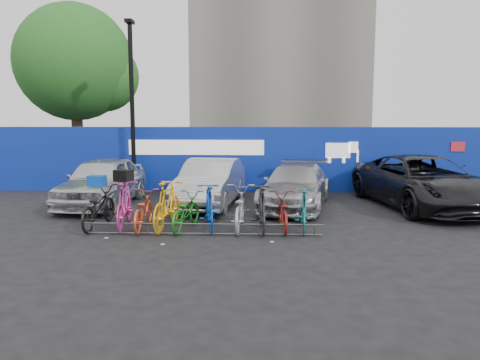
{
  "coord_description": "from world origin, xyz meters",
  "views": [
    {
      "loc": [
        1.26,
        -11.25,
        2.76
      ],
      "look_at": [
        0.77,
        2.0,
        0.97
      ],
      "focal_mm": 35.0,
      "sensor_mm": 36.0,
      "label": 1
    }
  ],
  "objects_px": {
    "car_3": "(423,182)",
    "bike_9": "(304,210)",
    "bike_0": "(98,207)",
    "bike_rack": "(203,229)",
    "bike_2": "(143,210)",
    "car_1": "(210,183)",
    "tree": "(80,66)",
    "bike_8": "(283,212)",
    "car_0": "(102,181)",
    "bike_7": "(262,208)",
    "bike_1": "(124,205)",
    "bike_4": "(186,211)",
    "car_2": "(296,186)",
    "bike_5": "(209,207)",
    "bike_3": "(167,205)",
    "lamppost": "(132,103)",
    "bike_6": "(239,208)"
  },
  "relations": [
    {
      "from": "bike_3",
      "to": "bike_0",
      "type": "bearing_deg",
      "value": 4.02
    },
    {
      "from": "bike_1",
      "to": "bike_2",
      "type": "distance_m",
      "value": 0.52
    },
    {
      "from": "car_3",
      "to": "bike_9",
      "type": "bearing_deg",
      "value": -151.75
    },
    {
      "from": "tree",
      "to": "bike_8",
      "type": "relative_size",
      "value": 4.51
    },
    {
      "from": "tree",
      "to": "car_1",
      "type": "bearing_deg",
      "value": -46.36
    },
    {
      "from": "car_3",
      "to": "bike_5",
      "type": "bearing_deg",
      "value": -163.94
    },
    {
      "from": "car_3",
      "to": "bike_9",
      "type": "relative_size",
      "value": 3.33
    },
    {
      "from": "tree",
      "to": "bike_7",
      "type": "xyz_separation_m",
      "value": [
        8.15,
        -10.14,
        -4.51
      ]
    },
    {
      "from": "bike_0",
      "to": "bike_7",
      "type": "relative_size",
      "value": 1.06
    },
    {
      "from": "bike_4",
      "to": "car_2",
      "type": "bearing_deg",
      "value": -121.48
    },
    {
      "from": "car_0",
      "to": "car_1",
      "type": "height_order",
      "value": "car_0"
    },
    {
      "from": "car_0",
      "to": "car_2",
      "type": "relative_size",
      "value": 0.98
    },
    {
      "from": "tree",
      "to": "bike_3",
      "type": "relative_size",
      "value": 3.88
    },
    {
      "from": "lamppost",
      "to": "bike_2",
      "type": "height_order",
      "value": "lamppost"
    },
    {
      "from": "bike_1",
      "to": "bike_3",
      "type": "xyz_separation_m",
      "value": [
        1.1,
        -0.11,
        0.01
      ]
    },
    {
      "from": "car_1",
      "to": "car_3",
      "type": "bearing_deg",
      "value": 6.07
    },
    {
      "from": "tree",
      "to": "bike_4",
      "type": "distance_m",
      "value": 12.73
    },
    {
      "from": "bike_7",
      "to": "car_0",
      "type": "bearing_deg",
      "value": -35.68
    },
    {
      "from": "lamppost",
      "to": "bike_rack",
      "type": "xyz_separation_m",
      "value": [
        3.2,
        -6.0,
        -3.11
      ]
    },
    {
      "from": "bike_4",
      "to": "bike_9",
      "type": "height_order",
      "value": "bike_9"
    },
    {
      "from": "car_1",
      "to": "bike_0",
      "type": "xyz_separation_m",
      "value": [
        -2.52,
        -3.04,
        -0.2
      ]
    },
    {
      "from": "bike_1",
      "to": "bike_5",
      "type": "bearing_deg",
      "value": 172.43
    },
    {
      "from": "bike_2",
      "to": "bike_8",
      "type": "relative_size",
      "value": 1.04
    },
    {
      "from": "bike_2",
      "to": "bike_6",
      "type": "bearing_deg",
      "value": -178.88
    },
    {
      "from": "bike_7",
      "to": "bike_9",
      "type": "height_order",
      "value": "bike_7"
    },
    {
      "from": "car_1",
      "to": "bike_2",
      "type": "bearing_deg",
      "value": -105.98
    },
    {
      "from": "bike_9",
      "to": "bike_8",
      "type": "bearing_deg",
      "value": 6.73
    },
    {
      "from": "car_0",
      "to": "bike_5",
      "type": "height_order",
      "value": "car_0"
    },
    {
      "from": "bike_7",
      "to": "bike_4",
      "type": "bearing_deg",
      "value": -5.42
    },
    {
      "from": "lamppost",
      "to": "bike_1",
      "type": "relative_size",
      "value": 3.11
    },
    {
      "from": "car_3",
      "to": "bike_2",
      "type": "bearing_deg",
      "value": -168.42
    },
    {
      "from": "tree",
      "to": "bike_2",
      "type": "relative_size",
      "value": 4.34
    },
    {
      "from": "car_2",
      "to": "bike_0",
      "type": "bearing_deg",
      "value": -138.02
    },
    {
      "from": "bike_rack",
      "to": "bike_2",
      "type": "xyz_separation_m",
      "value": [
        -1.57,
        0.61,
        0.31
      ]
    },
    {
      "from": "bike_0",
      "to": "bike_4",
      "type": "relative_size",
      "value": 1.14
    },
    {
      "from": "bike_1",
      "to": "bike_7",
      "type": "relative_size",
      "value": 1.05
    },
    {
      "from": "bike_1",
      "to": "bike_rack",
      "type": "bearing_deg",
      "value": 154.67
    },
    {
      "from": "bike_2",
      "to": "bike_5",
      "type": "xyz_separation_m",
      "value": [
        1.65,
        0.06,
        0.09
      ]
    },
    {
      "from": "bike_0",
      "to": "bike_rack",
      "type": "bearing_deg",
      "value": 168.67
    },
    {
      "from": "car_3",
      "to": "bike_8",
      "type": "xyz_separation_m",
      "value": [
        -4.42,
        -3.03,
        -0.34
      ]
    },
    {
      "from": "tree",
      "to": "bike_1",
      "type": "bearing_deg",
      "value": -64.58
    },
    {
      "from": "bike_3",
      "to": "bike_4",
      "type": "distance_m",
      "value": 0.48
    },
    {
      "from": "car_3",
      "to": "bike_2",
      "type": "distance_m",
      "value": 8.44
    },
    {
      "from": "car_1",
      "to": "bike_2",
      "type": "distance_m",
      "value": 3.45
    },
    {
      "from": "bike_2",
      "to": "bike_7",
      "type": "bearing_deg",
      "value": 177.51
    },
    {
      "from": "bike_5",
      "to": "bike_9",
      "type": "xyz_separation_m",
      "value": [
        2.33,
        -0.04,
        -0.04
      ]
    },
    {
      "from": "car_0",
      "to": "bike_0",
      "type": "relative_size",
      "value": 2.28
    },
    {
      "from": "car_2",
      "to": "bike_3",
      "type": "relative_size",
      "value": 2.27
    },
    {
      "from": "bike_1",
      "to": "bike_4",
      "type": "xyz_separation_m",
      "value": [
        1.56,
        -0.14,
        -0.13
      ]
    },
    {
      "from": "bike_1",
      "to": "bike_4",
      "type": "bearing_deg",
      "value": 168.96
    }
  ]
}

